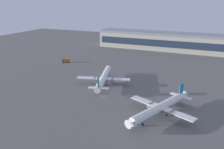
{
  "coord_description": "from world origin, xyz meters",
  "views": [
    {
      "loc": [
        46.87,
        -96.11,
        47.03
      ],
      "look_at": [
        -5.19,
        23.52,
        4.0
      ],
      "focal_mm": 37.4,
      "sensor_mm": 36.0,
      "label": 1
    }
  ],
  "objects": [
    {
      "name": "ground_plane",
      "position": [
        0.0,
        0.0,
        0.0
      ],
      "size": [
        416.0,
        416.0,
        0.0
      ],
      "primitive_type": "plane",
      "color": "#605E5B"
    },
    {
      "name": "terminal_building",
      "position": [
        2.66,
        124.27,
        8.09
      ],
      "size": [
        120.44,
        22.4,
        16.4
      ],
      "color": "#B2AD99",
      "rests_on": "ground"
    },
    {
      "name": "airplane_terminal_side",
      "position": [
        30.43,
        -7.98,
        3.82
      ],
      "size": [
        29.59,
        37.5,
        10.09
      ],
      "rotation": [
        0.0,
        0.0,
        2.75
      ],
      "color": "silver",
      "rests_on": "ground"
    },
    {
      "name": "airplane_far_stand",
      "position": [
        -7.29,
        16.36,
        3.78
      ],
      "size": [
        30.04,
        38.25,
        10.0
      ],
      "rotation": [
        0.0,
        0.0,
        0.28
      ],
      "color": "white",
      "rests_on": "ground"
    },
    {
      "name": "catering_truck",
      "position": [
        -54.13,
        48.04,
        1.58
      ],
      "size": [
        6.12,
        4.43,
        3.05
      ],
      "rotation": [
        0.0,
        0.0,
        1.99
      ],
      "color": "#D85919",
      "rests_on": "ground"
    }
  ]
}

